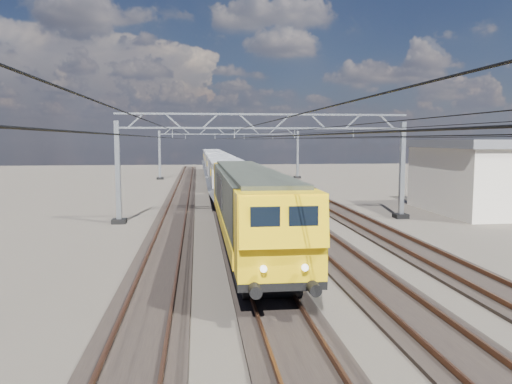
{
  "coord_description": "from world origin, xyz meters",
  "views": [
    {
      "loc": [
        -4.42,
        -28.68,
        5.4
      ],
      "look_at": [
        -1.1,
        -0.37,
        2.4
      ],
      "focal_mm": 35.0,
      "sensor_mm": 36.0,
      "label": 1
    }
  ],
  "objects": [
    {
      "name": "catenary_gantry_far",
      "position": [
        0.0,
        40.0,
        3.91
      ],
      "size": [
        19.9,
        0.9,
        7.11
      ],
      "color": "#92999F",
      "rests_on": "ground"
    },
    {
      "name": "hopper_wagon_mid",
      "position": [
        -2.0,
        27.12,
        2.23
      ],
      "size": [
        3.38,
        13.0,
        3.25
      ],
      "color": "black",
      "rests_on": "ground"
    },
    {
      "name": "track_outer_east",
      "position": [
        6.0,
        0.0,
        0.07
      ],
      "size": [
        2.6,
        140.0,
        0.3
      ],
      "color": "black",
      "rests_on": "ground"
    },
    {
      "name": "hopper_wagon_third",
      "position": [
        -2.0,
        41.32,
        2.23
      ],
      "size": [
        3.38,
        13.0,
        3.25
      ],
      "color": "black",
      "rests_on": "ground"
    },
    {
      "name": "track_loco",
      "position": [
        -2.0,
        0.0,
        0.07
      ],
      "size": [
        2.6,
        140.0,
        0.3
      ],
      "color": "black",
      "rests_on": "ground"
    },
    {
      "name": "ground",
      "position": [
        0.0,
        0.0,
        0.0
      ],
      "size": [
        160.0,
        160.0,
        0.0
      ],
      "primitive_type": "plane",
      "color": "#2A241F",
      "rests_on": "ground"
    },
    {
      "name": "overhead_wires",
      "position": [
        0.0,
        8.0,
        5.75
      ],
      "size": [
        12.03,
        140.0,
        0.53
      ],
      "color": "black",
      "rests_on": "ground"
    },
    {
      "name": "hopper_wagon_fourth",
      "position": [
        -2.0,
        55.52,
        2.23
      ],
      "size": [
        3.38,
        13.0,
        3.25
      ],
      "color": "black",
      "rests_on": "ground"
    },
    {
      "name": "hopper_wagon_lead",
      "position": [
        -2.0,
        12.92,
        2.23
      ],
      "size": [
        3.38,
        13.0,
        3.25
      ],
      "color": "black",
      "rests_on": "ground"
    },
    {
      "name": "catenary_gantry_mid",
      "position": [
        0.0,
        4.0,
        3.91
      ],
      "size": [
        19.9,
        0.9,
        7.11
      ],
      "color": "#92999F",
      "rests_on": "ground"
    },
    {
      "name": "locomotive",
      "position": [
        -2.0,
        -4.77,
        2.33
      ],
      "size": [
        2.76,
        21.1,
        3.62
      ],
      "color": "black",
      "rests_on": "ground"
    },
    {
      "name": "track_inner_east",
      "position": [
        2.0,
        0.0,
        0.07
      ],
      "size": [
        2.6,
        140.0,
        0.3
      ],
      "color": "black",
      "rests_on": "ground"
    },
    {
      "name": "track_outer_west",
      "position": [
        -6.0,
        0.0,
        0.07
      ],
      "size": [
        2.6,
        140.0,
        0.3
      ],
      "color": "black",
      "rests_on": "ground"
    }
  ]
}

